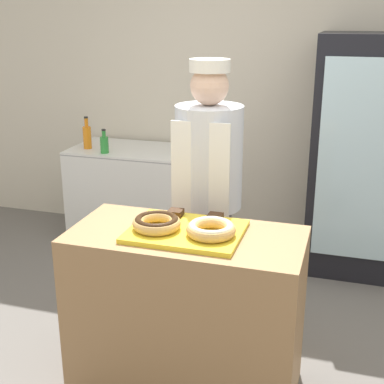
{
  "coord_description": "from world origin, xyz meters",
  "views": [
    {
      "loc": [
        0.72,
        -2.26,
        1.89
      ],
      "look_at": [
        0.0,
        0.1,
        1.06
      ],
      "focal_mm": 50.0,
      "sensor_mm": 36.0,
      "label": 1
    }
  ],
  "objects_px": {
    "chest_freezer": "(132,194)",
    "baker_person": "(208,196)",
    "serving_tray": "(186,231)",
    "bottle_green": "(104,144)",
    "brownie_back_right": "(215,217)",
    "donut_chocolate_glaze": "(157,222)",
    "beverage_fridge": "(359,157)",
    "bottle_orange": "(87,136)",
    "donut_light_glaze": "(211,229)",
    "brownie_back_left": "(176,213)"
  },
  "relations": [
    {
      "from": "donut_chocolate_glaze",
      "to": "bottle_orange",
      "type": "relative_size",
      "value": 0.87
    },
    {
      "from": "baker_person",
      "to": "donut_chocolate_glaze",
      "type": "bearing_deg",
      "value": -96.65
    },
    {
      "from": "brownie_back_left",
      "to": "bottle_orange",
      "type": "xyz_separation_m",
      "value": [
        -1.29,
        1.5,
        -0.0
      ]
    },
    {
      "from": "serving_tray",
      "to": "bottle_green",
      "type": "height_order",
      "value": "bottle_green"
    },
    {
      "from": "baker_person",
      "to": "bottle_orange",
      "type": "relative_size",
      "value": 6.16
    },
    {
      "from": "chest_freezer",
      "to": "bottle_orange",
      "type": "height_order",
      "value": "bottle_orange"
    },
    {
      "from": "donut_light_glaze",
      "to": "beverage_fridge",
      "type": "distance_m",
      "value": 1.91
    },
    {
      "from": "beverage_fridge",
      "to": "bottle_orange",
      "type": "bearing_deg",
      "value": -177.33
    },
    {
      "from": "donut_chocolate_glaze",
      "to": "baker_person",
      "type": "height_order",
      "value": "baker_person"
    },
    {
      "from": "serving_tray",
      "to": "brownie_back_left",
      "type": "relative_size",
      "value": 7.5
    },
    {
      "from": "beverage_fridge",
      "to": "chest_freezer",
      "type": "distance_m",
      "value": 1.9
    },
    {
      "from": "chest_freezer",
      "to": "bottle_green",
      "type": "height_order",
      "value": "bottle_green"
    },
    {
      "from": "chest_freezer",
      "to": "baker_person",
      "type": "bearing_deg",
      "value": -48.97
    },
    {
      "from": "donut_light_glaze",
      "to": "beverage_fridge",
      "type": "xyz_separation_m",
      "value": [
        0.65,
        1.79,
        -0.06
      ]
    },
    {
      "from": "brownie_back_left",
      "to": "donut_light_glaze",
      "type": "bearing_deg",
      "value": -38.92
    },
    {
      "from": "brownie_back_left",
      "to": "baker_person",
      "type": "relative_size",
      "value": 0.04
    },
    {
      "from": "serving_tray",
      "to": "brownie_back_left",
      "type": "bearing_deg",
      "value": 124.01
    },
    {
      "from": "donut_chocolate_glaze",
      "to": "beverage_fridge",
      "type": "xyz_separation_m",
      "value": [
        0.92,
        1.79,
        -0.06
      ]
    },
    {
      "from": "baker_person",
      "to": "chest_freezer",
      "type": "bearing_deg",
      "value": 131.03
    },
    {
      "from": "donut_chocolate_glaze",
      "to": "donut_light_glaze",
      "type": "relative_size",
      "value": 1.0
    },
    {
      "from": "donut_light_glaze",
      "to": "brownie_back_left",
      "type": "relative_size",
      "value": 3.25
    },
    {
      "from": "donut_light_glaze",
      "to": "bottle_orange",
      "type": "distance_m",
      "value": 2.28
    },
    {
      "from": "serving_tray",
      "to": "brownie_back_right",
      "type": "relative_size",
      "value": 7.5
    },
    {
      "from": "donut_chocolate_glaze",
      "to": "bottle_orange",
      "type": "bearing_deg",
      "value": 126.54
    },
    {
      "from": "brownie_back_left",
      "to": "bottle_green",
      "type": "bearing_deg",
      "value": 127.67
    },
    {
      "from": "donut_chocolate_glaze",
      "to": "beverage_fridge",
      "type": "bearing_deg",
      "value": 62.92
    },
    {
      "from": "brownie_back_left",
      "to": "bottle_orange",
      "type": "height_order",
      "value": "bottle_orange"
    },
    {
      "from": "donut_light_glaze",
      "to": "serving_tray",
      "type": "bearing_deg",
      "value": 164.12
    },
    {
      "from": "donut_chocolate_glaze",
      "to": "bottle_green",
      "type": "distance_m",
      "value": 1.91
    },
    {
      "from": "serving_tray",
      "to": "brownie_back_right",
      "type": "height_order",
      "value": "brownie_back_right"
    },
    {
      "from": "donut_chocolate_glaze",
      "to": "donut_light_glaze",
      "type": "height_order",
      "value": "same"
    },
    {
      "from": "donut_chocolate_glaze",
      "to": "donut_light_glaze",
      "type": "bearing_deg",
      "value": 0.0
    },
    {
      "from": "donut_chocolate_glaze",
      "to": "beverage_fridge",
      "type": "distance_m",
      "value": 2.02
    },
    {
      "from": "beverage_fridge",
      "to": "baker_person",
      "type": "bearing_deg",
      "value": -126.45
    },
    {
      "from": "donut_light_glaze",
      "to": "brownie_back_left",
      "type": "distance_m",
      "value": 0.31
    },
    {
      "from": "brownie_back_right",
      "to": "baker_person",
      "type": "bearing_deg",
      "value": 109.45
    },
    {
      "from": "donut_chocolate_glaze",
      "to": "brownie_back_right",
      "type": "height_order",
      "value": "donut_chocolate_glaze"
    },
    {
      "from": "serving_tray",
      "to": "donut_light_glaze",
      "type": "xyz_separation_m",
      "value": [
        0.14,
        -0.04,
        0.05
      ]
    },
    {
      "from": "serving_tray",
      "to": "chest_freezer",
      "type": "height_order",
      "value": "serving_tray"
    },
    {
      "from": "bottle_green",
      "to": "beverage_fridge",
      "type": "bearing_deg",
      "value": 5.79
    },
    {
      "from": "bottle_orange",
      "to": "chest_freezer",
      "type": "bearing_deg",
      "value": 17.86
    },
    {
      "from": "serving_tray",
      "to": "bottle_orange",
      "type": "relative_size",
      "value": 2.01
    },
    {
      "from": "bottle_green",
      "to": "chest_freezer",
      "type": "bearing_deg",
      "value": 57.53
    },
    {
      "from": "bottle_orange",
      "to": "serving_tray",
      "type": "bearing_deg",
      "value": -49.98
    },
    {
      "from": "brownie_back_right",
      "to": "baker_person",
      "type": "xyz_separation_m",
      "value": [
        -0.16,
        0.46,
        -0.05
      ]
    },
    {
      "from": "beverage_fridge",
      "to": "chest_freezer",
      "type": "xyz_separation_m",
      "value": [
        -1.84,
        0.01,
        -0.47
      ]
    },
    {
      "from": "brownie_back_right",
      "to": "beverage_fridge",
      "type": "relative_size",
      "value": 0.04
    },
    {
      "from": "donut_light_glaze",
      "to": "donut_chocolate_glaze",
      "type": "bearing_deg",
      "value": 180.0
    },
    {
      "from": "baker_person",
      "to": "bottle_orange",
      "type": "bearing_deg",
      "value": 142.06
    },
    {
      "from": "chest_freezer",
      "to": "brownie_back_right",
      "type": "bearing_deg",
      "value": -54.18
    }
  ]
}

